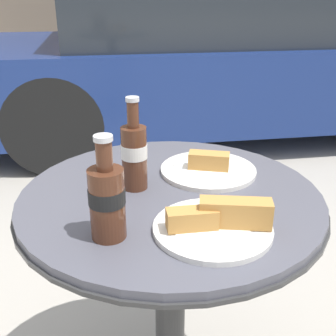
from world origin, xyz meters
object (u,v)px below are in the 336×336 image
object	(u,v)px
cola_bottle_right	(107,199)
lunch_plate_far	(216,223)
cola_bottle_left	(134,154)
lunch_plate_near	(208,168)
parked_car	(214,59)
bistro_table	(170,252)

from	to	relation	value
cola_bottle_right	lunch_plate_far	world-z (taller)	cola_bottle_right
cola_bottle_left	lunch_plate_near	size ratio (longest dim) A/B	0.90
cola_bottle_right	parked_car	xyz separation A→B (m)	(0.99, 2.87, -0.21)
cola_bottle_right	lunch_plate_near	xyz separation A→B (m)	(0.28, 0.28, -0.07)
parked_car	bistro_table	bearing A→B (deg)	-107.27
cola_bottle_right	cola_bottle_left	bearing A→B (deg)	71.46
lunch_plate_near	cola_bottle_left	bearing A→B (deg)	-163.37
parked_car	cola_bottle_right	bearing A→B (deg)	-109.10
bistro_table	lunch_plate_near	world-z (taller)	lunch_plate_near
cola_bottle_left	parked_car	bearing A→B (deg)	70.86
cola_bottle_right	lunch_plate_near	size ratio (longest dim) A/B	0.84
bistro_table	parked_car	xyz separation A→B (m)	(0.84, 2.69, 0.05)
parked_car	lunch_plate_near	bearing A→B (deg)	-105.44
lunch_plate_near	bistro_table	bearing A→B (deg)	-139.59
parked_car	cola_bottle_left	bearing A→B (deg)	-109.14
cola_bottle_left	lunch_plate_far	distance (m)	0.28
cola_bottle_left	bistro_table	bearing A→B (deg)	-27.23
lunch_plate_far	cola_bottle_left	bearing A→B (deg)	122.10
cola_bottle_left	lunch_plate_near	bearing A→B (deg)	16.63
cola_bottle_right	bistro_table	bearing A→B (deg)	48.16
lunch_plate_far	bistro_table	bearing A→B (deg)	108.40
bistro_table	lunch_plate_near	xyz separation A→B (m)	(0.12, 0.10, 0.19)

